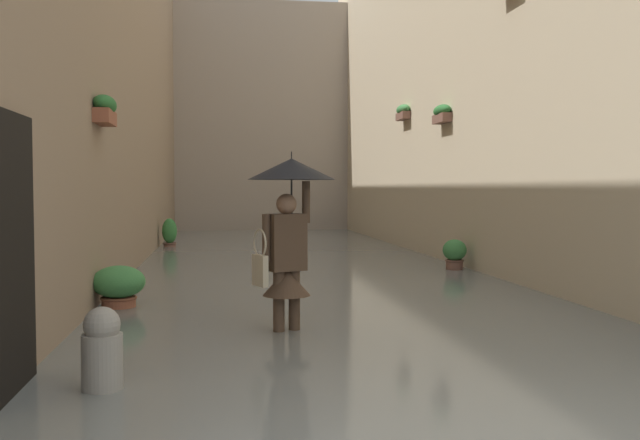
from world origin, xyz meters
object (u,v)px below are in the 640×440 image
(potted_plant_mid_right, at_px, (119,288))
(mooring_bollard, at_px, (102,359))
(potted_plant_far_left, at_px, (455,256))
(potted_plant_near_right, at_px, (170,235))
(person_wading, at_px, (289,216))

(potted_plant_mid_right, bearing_deg, mooring_bollard, 96.01)
(potted_plant_mid_right, relative_size, potted_plant_far_left, 0.96)
(mooring_bollard, bearing_deg, potted_plant_mid_right, -83.99)
(potted_plant_far_left, height_order, mooring_bollard, mooring_bollard)
(potted_plant_mid_right, relative_size, mooring_bollard, 0.88)
(potted_plant_near_right, height_order, potted_plant_far_left, potted_plant_near_right)
(mooring_bollard, bearing_deg, person_wading, -128.99)
(potted_plant_mid_right, xyz_separation_m, mooring_bollard, (-0.39, 3.68, -0.02))
(person_wading, relative_size, potted_plant_far_left, 2.85)
(potted_plant_mid_right, xyz_separation_m, potted_plant_near_right, (-0.01, -9.07, 0.06))
(potted_plant_far_left, bearing_deg, mooring_bollard, 53.75)
(potted_plant_near_right, distance_m, potted_plant_far_left, 7.97)
(person_wading, distance_m, potted_plant_far_left, 6.22)
(potted_plant_mid_right, xyz_separation_m, potted_plant_far_left, (-5.50, -3.30, 0.01))
(potted_plant_far_left, bearing_deg, potted_plant_near_right, -46.42)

